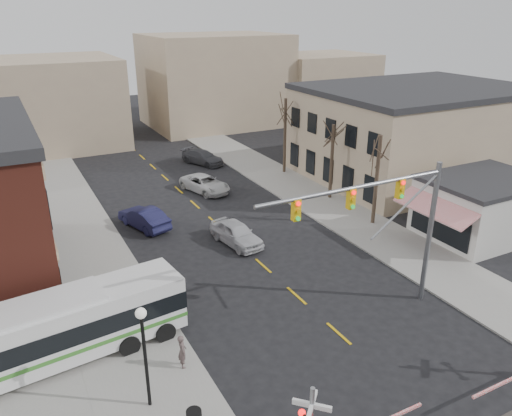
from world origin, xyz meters
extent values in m
plane|color=black|center=(0.00, 0.00, 0.00)|extent=(160.00, 160.00, 0.00)
cube|color=gray|center=(-9.50, 20.00, 0.06)|extent=(5.00, 60.00, 0.12)
cube|color=gray|center=(9.50, 20.00, 0.06)|extent=(5.00, 60.00, 0.12)
cube|color=tan|center=(-11.95, 16.00, 4.30)|extent=(0.10, 15.00, 0.50)
cube|color=tan|center=(-11.95, 16.00, 8.40)|extent=(0.10, 15.00, 0.70)
cube|color=black|center=(-11.95, 16.00, 1.80)|extent=(0.08, 13.00, 2.60)
cube|color=tan|center=(22.00, 20.00, 4.00)|extent=(20.00, 15.00, 8.00)
cube|color=#262628|center=(22.00, 20.00, 8.25)|extent=(20.30, 15.30, 0.50)
cube|color=beige|center=(16.00, 7.00, 2.00)|extent=(8.00, 6.00, 4.00)
cube|color=#262628|center=(16.00, 7.00, 4.15)|extent=(8.20, 6.20, 0.30)
cube|color=red|center=(11.20, 7.00, 3.00)|extent=(1.68, 6.00, 0.87)
cylinder|color=#382B21|center=(10.50, 12.00, 3.50)|extent=(0.28, 0.28, 6.75)
cylinder|color=#382B21|center=(10.80, 18.00, 3.27)|extent=(0.28, 0.28, 6.30)
cylinder|color=#382B21|center=(11.00, 26.00, 3.72)|extent=(0.28, 0.28, 7.20)
cube|color=silver|center=(-12.89, 6.19, 1.80)|extent=(12.40, 4.02, 2.70)
cube|color=black|center=(-12.89, 6.19, 1.98)|extent=(12.44, 4.07, 0.91)
cube|color=#387D29|center=(-12.89, 6.19, 1.17)|extent=(12.44, 4.07, 0.20)
cylinder|color=black|center=(-12.89, 6.19, 0.51)|extent=(1.31, 2.74, 1.01)
cylinder|color=gray|center=(6.07, 2.55, 4.00)|extent=(0.28, 0.28, 8.00)
cylinder|color=gray|center=(0.79, 2.55, 7.50)|extent=(10.56, 0.20, 0.20)
cube|color=gold|center=(3.57, 2.55, 7.00)|extent=(0.35, 0.30, 1.00)
cube|color=gold|center=(0.57, 2.55, 7.00)|extent=(0.35, 0.30, 1.00)
cube|color=gold|center=(-2.43, 2.55, 7.00)|extent=(0.35, 0.30, 1.00)
cube|color=silver|center=(-5.95, -4.30, 3.30)|extent=(1.00, 1.00, 0.18)
cube|color=silver|center=(-5.95, -4.30, 3.30)|extent=(1.00, 1.00, 0.18)
sphere|color=#FF0C0C|center=(-5.95, -3.75, 2.50)|extent=(0.26, 0.26, 0.26)
cylinder|color=black|center=(-9.84, 1.57, 2.25)|extent=(0.14, 0.14, 4.26)
sphere|color=silver|center=(-9.84, 1.57, 4.53)|extent=(0.44, 0.44, 0.44)
imported|color=#B9B9BE|center=(-0.12, 13.70, 0.79)|extent=(2.56, 4.89, 1.59)
imported|color=#17173B|center=(-5.00, 19.37, 0.79)|extent=(3.03, 5.05, 1.57)
imported|color=silver|center=(1.99, 24.57, 0.71)|extent=(3.72, 5.58, 1.42)
imported|color=#45464B|center=(4.98, 32.57, 0.71)|extent=(3.88, 5.31, 1.43)
imported|color=brown|center=(-7.82, 3.19, 0.94)|extent=(0.49, 0.65, 1.63)
imported|color=#373E61|center=(-11.49, 7.91, 0.87)|extent=(0.92, 0.87, 1.51)
camera|label=1|loc=(-13.38, -14.60, 15.25)|focal=35.00mm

